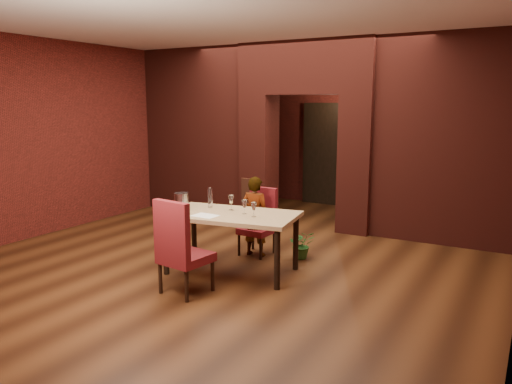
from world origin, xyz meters
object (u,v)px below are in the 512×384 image
Objects in this scene: water_bottle at (210,197)px; potted_plant at (302,244)px; wine_glass_c at (254,210)px; chair_far at (257,222)px; wine_glass_a at (231,203)px; wine_glass_b at (245,207)px; dining_table at (232,243)px; wine_bucket at (181,202)px; chair_near at (186,246)px; person_seated at (255,216)px.

water_bottle reaches higher than potted_plant.
potted_plant is (0.20, 1.00, -0.67)m from wine_glass_c.
wine_glass_a is (-0.01, -0.66, 0.40)m from chair_far.
wine_glass_b is 1.00× the size of wine_glass_c.
wine_glass_b is (0.27, -0.11, -0.01)m from wine_glass_a.
potted_plant is (0.65, 0.82, -0.68)m from wine_glass_a.
wine_bucket is (-0.67, -0.17, 0.50)m from dining_table.
wine_glass_b is at bearing 13.69° from wine_bucket.
water_bottle is at bearing -62.43° from chair_near.
chair_near is at bearing -117.37° from wine_glass_c.
chair_far reaches higher than potted_plant.
person_seated is 1.14m from wine_bucket.
dining_table is 6.10× the size of water_bottle.
person_seated reaches higher than wine_glass_a.
potted_plant is (0.63, 1.82, -0.35)m from chair_near.
wine_glass_c is at bearing -101.35° from potted_plant.
chair_far is 3.53× the size of water_bottle.
chair_near is at bearing -49.28° from wine_bucket.
wine_glass_b is at bearing 3.54° from dining_table.
dining_table is at bearing -21.31° from water_bottle.
water_bottle is (-0.36, -0.59, 0.34)m from person_seated.
person_seated reaches higher than water_bottle.
person_seated reaches higher than wine_bucket.
wine_glass_c reaches higher than potted_plant.
wine_bucket reaches higher than wine_glass_a.
chair_near is 6.04× the size of wine_glass_b.
wine_bucket is 1.80m from potted_plant.
wine_glass_a is 1.24m from potted_plant.
wine_bucket is 0.57× the size of potted_plant.
chair_near reaches higher than water_bottle.
person_seated reaches higher than dining_table.
potted_plant is (1.00, 0.79, -0.71)m from water_bottle.
wine_glass_c is (0.35, -0.04, 0.48)m from dining_table.
water_bottle is (0.22, 0.34, 0.02)m from wine_bucket.
wine_glass_a reaches higher than dining_table.
potted_plant is at bearing -101.45° from chair_near.
potted_plant is (0.55, 0.96, -0.19)m from dining_table.
chair_near is 1.16m from water_bottle.
dining_table is at bearing 92.71° from person_seated.
chair_near is at bearing -88.62° from wine_glass_a.
wine_glass_a reaches higher than wine_glass_c.
chair_far is 0.90m from wine_glass_b.
chair_far is 0.72m from potted_plant.
chair_far is 1.67m from chair_near.
person_seated is at bearing 87.70° from dining_table.
wine_glass_a is at bearing -81.11° from chair_near.
wine_glass_b is at bearing -97.83° from chair_near.
dining_table is 0.71m from water_bottle.
chair_near is 1.06m from wine_glass_a.
dining_table is 0.88m from chair_near.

